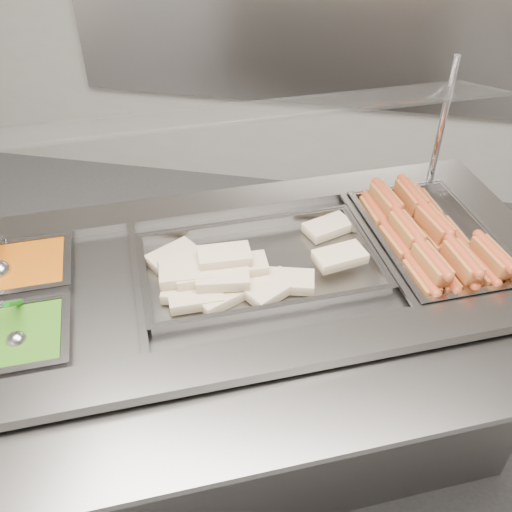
% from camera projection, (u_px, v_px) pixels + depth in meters
% --- Properties ---
extents(back_panel, '(3.00, 0.04, 1.20)m').
position_uv_depth(back_panel, '(328.00, 0.00, 3.11)').
color(back_panel, '#A8A39D').
rests_on(back_panel, ground).
extents(steam_counter, '(2.16, 1.60, 0.94)m').
position_uv_depth(steam_counter, '(242.00, 364.00, 2.07)').
color(steam_counter, slate).
rests_on(steam_counter, ground).
extents(tray_rail, '(1.83, 1.09, 0.05)m').
position_uv_depth(tray_rail, '(286.00, 417.00, 1.39)').
color(tray_rail, gray).
rests_on(tray_rail, steam_counter).
extents(sneeze_guard, '(1.71, 0.99, 0.46)m').
position_uv_depth(sneeze_guard, '(221.00, 118.00, 1.70)').
color(sneeze_guard, silver).
rests_on(sneeze_guard, steam_counter).
extents(pan_hotdogs, '(0.56, 0.67, 0.10)m').
position_uv_depth(pan_hotdogs, '(430.00, 245.00, 1.91)').
color(pan_hotdogs, gray).
rests_on(pan_hotdogs, steam_counter).
extents(pan_wraps, '(0.82, 0.67, 0.07)m').
position_uv_depth(pan_wraps, '(259.00, 268.00, 1.80)').
color(pan_wraps, gray).
rests_on(pan_wraps, steam_counter).
extents(pan_beans, '(0.39, 0.36, 0.10)m').
position_uv_depth(pan_beans, '(19.00, 277.00, 1.79)').
color(pan_beans, gray).
rests_on(pan_beans, steam_counter).
extents(pan_peas, '(0.39, 0.36, 0.10)m').
position_uv_depth(pan_peas, '(10.00, 348.00, 1.56)').
color(pan_peas, gray).
rests_on(pan_peas, steam_counter).
extents(hotdogs_in_buns, '(0.50, 0.59, 0.12)m').
position_uv_depth(hotdogs_in_buns, '(429.00, 237.00, 1.86)').
color(hotdogs_in_buns, '#A55022').
rests_on(hotdogs_in_buns, pan_hotdogs).
extents(tortilla_wraps, '(0.70, 0.58, 0.10)m').
position_uv_depth(tortilla_wraps, '(236.00, 272.00, 1.72)').
color(tortilla_wraps, tan).
rests_on(tortilla_wraps, pan_wraps).
extents(ladle, '(0.11, 0.19, 0.15)m').
position_uv_depth(ladle, '(0.00, 270.00, 1.74)').
color(ladle, '#B5B5BA').
rests_on(ladle, pan_beans).
extents(serving_spoon, '(0.10, 0.17, 0.15)m').
position_uv_depth(serving_spoon, '(17.00, 334.00, 1.53)').
color(serving_spoon, '#B5B5BA').
rests_on(serving_spoon, pan_peas).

